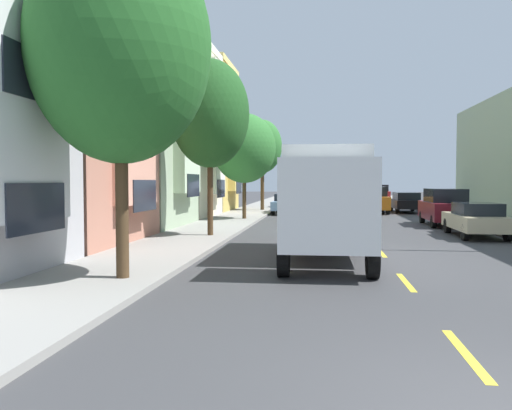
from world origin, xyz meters
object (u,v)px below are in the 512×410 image
Objects in this scene: street_tree_nearest at (120,46)px; parked_wagon_black at (405,202)px; parked_sedan_sky at (287,203)px; parked_sedan_champagne at (476,219)px; parked_pickup_navy at (292,198)px; parked_suv_red at (379,193)px; street_tree_second at (210,114)px; delivery_box_truck at (326,196)px; street_tree_third at (244,148)px; parked_suv_burgundy at (445,207)px; parked_sedan_forest at (297,197)px; street_tree_farthest at (262,147)px; moving_orange_sedan at (373,200)px.

street_tree_nearest is 30.67m from parked_wagon_black.
parked_sedan_sky is 1.00× the size of parked_sedan_champagne.
parked_pickup_navy is at bearing 148.30° from parked_wagon_black.
parked_suv_red is at bearing 89.65° from parked_wagon_black.
street_tree_nearest is 48.69m from parked_suv_red.
delivery_box_truck is (4.60, -4.99, -3.14)m from street_tree_second.
parked_sedan_sky is at bearing 73.17° from street_tree_third.
street_tree_nearest is 1.28× the size of street_tree_third.
parked_suv_burgundy is at bearing 34.56° from street_tree_second.
parked_suv_red reaches higher than parked_wagon_black.
delivery_box_truck is 29.54m from parked_pickup_navy.
parked_wagon_black is at bearing 60.71° from street_tree_second.
street_tree_nearest is 1.72× the size of parked_sedan_forest.
street_tree_farthest is 1.45× the size of parked_wagon_black.
parked_sedan_forest is 15.86m from parked_sedan_sky.
parked_sedan_champagne is at bearing -89.89° from parked_suv_red.
parked_suv_red is 35.98m from parked_sedan_champagne.
parked_suv_red is 1.03× the size of parked_wagon_black.
street_tree_third is at bearing -95.02° from parked_sedan_forest.
parked_sedan_champagne is (8.86, -30.06, 0.00)m from parked_sedan_forest.
moving_orange_sedan is (-2.58, -19.94, 0.00)m from parked_suv_red.
street_tree_farthest is 13.97m from parked_sedan_forest.
parked_suv_red is at bearing 81.80° from delivery_box_truck.
parked_pickup_navy is at bearing -90.53° from parked_sedan_forest.
street_tree_third is 1.30× the size of parked_wagon_black.
parked_suv_red is (10.78, 47.28, -4.33)m from street_tree_nearest.
parked_suv_burgundy is at bearing -62.13° from parked_pickup_navy.
street_tree_third is at bearing -106.83° from parked_sedan_sky.
moving_orange_sedan is at bearing 73.30° from street_tree_nearest.
street_tree_third is 0.89× the size of street_tree_farthest.
parked_sedan_sky is at bearing -89.18° from parked_pickup_navy.
parked_pickup_navy is at bearing 85.52° from street_tree_second.
street_tree_second is 11.81m from parked_sedan_champagne.
moving_orange_sedan is (6.17, 1.83, 0.24)m from parked_sedan_sky.
parked_suv_burgundy is at bearing -44.34° from parked_sedan_sky.
parked_suv_burgundy is 10.79m from moving_orange_sedan.
street_tree_nearest reaches higher than parked_sedan_champagne.
delivery_box_truck is 1.67× the size of parked_sedan_champagne.
moving_orange_sedan is at bearing 46.18° from street_tree_third.
street_tree_farthest is 0.90× the size of delivery_box_truck.
street_tree_farthest is at bearing -108.83° from parked_pickup_navy.
street_tree_nearest is 1.10× the size of street_tree_second.
parked_sedan_sky is (-8.74, -21.77, -0.24)m from parked_suv_red.
delivery_box_truck is 1.42× the size of parked_pickup_navy.
street_tree_third is 11.50m from parked_suv_burgundy.
parked_sedan_forest is 15.60m from parked_wagon_black.
street_tree_second is 16.79m from parked_sedan_sky.
delivery_box_truck is 9.37m from parked_sedan_champagne.
street_tree_third is 14.75m from parked_wagon_black.
parked_suv_burgundy and parked_suv_red have the same top height.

